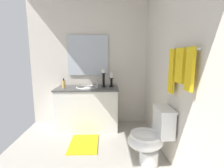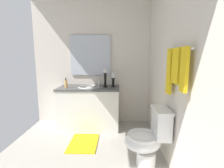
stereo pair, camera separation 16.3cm
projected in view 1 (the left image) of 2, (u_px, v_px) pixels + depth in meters
floor at (83, 156)px, 2.33m from camera, size 2.52×2.34×0.02m
wall_back at (171, 68)px, 2.17m from camera, size 2.52×0.04×2.45m
wall_left at (90, 64)px, 3.37m from camera, size 0.04×2.34×2.45m
vanity_cabinet at (88, 108)px, 3.19m from camera, size 0.58×1.16×0.80m
sink_basin at (87, 89)px, 3.13m from camera, size 0.40×0.40×0.24m
mirror at (88, 55)px, 3.30m from camera, size 0.02×0.80×0.79m
candle_holder_tall at (111, 79)px, 3.17m from camera, size 0.09×0.09×0.27m
candle_holder_short at (104, 78)px, 3.12m from camera, size 0.09×0.09×0.33m
soap_bottle at (64, 84)px, 3.04m from camera, size 0.06×0.06×0.18m
toilet at (151, 137)px, 2.10m from camera, size 0.39×0.54×0.75m
towel_bar at (183, 50)px, 1.69m from camera, size 0.63×0.02×0.02m
towel_near_vanity at (172, 71)px, 1.94m from camera, size 0.13×0.03×0.51m
towel_center at (180, 66)px, 1.72m from camera, size 0.18×0.03×0.36m
towel_near_corner at (190, 69)px, 1.52m from camera, size 0.12×0.03×0.40m
bath_mat at (84, 144)px, 2.63m from camera, size 0.60×0.44×0.02m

